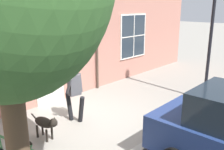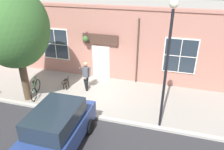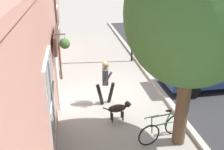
{
  "view_description": "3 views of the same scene",
  "coord_description": "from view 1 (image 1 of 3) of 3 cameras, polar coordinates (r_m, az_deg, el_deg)",
  "views": [
    {
      "loc": [
        5.04,
        -4.76,
        3.36
      ],
      "look_at": [
        0.0,
        0.69,
        1.27
      ],
      "focal_mm": 40.0,
      "sensor_mm": 36.0,
      "label": 1
    },
    {
      "loc": [
        9.79,
        3.98,
        6.32
      ],
      "look_at": [
        0.03,
        1.18,
        1.36
      ],
      "focal_mm": 35.0,
      "sensor_mm": 36.0,
      "label": 2
    },
    {
      "loc": [
        -1.6,
        -8.79,
        4.86
      ],
      "look_at": [
        -0.26,
        -1.02,
        1.41
      ],
      "focal_mm": 40.0,
      "sensor_mm": 36.0,
      "label": 3
    }
  ],
  "objects": [
    {
      "name": "dog_on_leash",
      "position": [
        6.69,
        -14.96,
        -10.56
      ],
      "size": [
        1.04,
        0.35,
        0.69
      ],
      "color": "black",
      "rests_on": "ground_plane"
    },
    {
      "name": "street_lamp",
      "position": [
        9.26,
        22.4,
        15.32
      ],
      "size": [
        0.32,
        0.32,
        5.4
      ],
      "color": "black",
      "rests_on": "ground_plane"
    },
    {
      "name": "storefront_facade",
      "position": [
        8.86,
        -14.35,
        8.07
      ],
      "size": [
        0.95,
        18.0,
        4.48
      ],
      "color": "#B27566",
      "rests_on": "ground_plane"
    },
    {
      "name": "ground_plane",
      "position": [
        7.7,
        -3.54,
        -10.13
      ],
      "size": [
        90.0,
        90.0,
        0.0
      ],
      "primitive_type": "plane",
      "color": "gray"
    },
    {
      "name": "pedestrian_walking",
      "position": [
        7.32,
        -8.57,
        -2.98
      ],
      "size": [
        0.75,
        0.6,
        1.71
      ],
      "color": "black",
      "rests_on": "ground_plane"
    }
  ]
}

